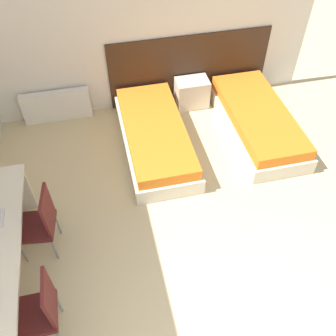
% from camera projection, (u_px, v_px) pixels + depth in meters
% --- Properties ---
extents(wall_back, '(5.43, 0.05, 2.70)m').
position_uv_depth(wall_back, '(135.00, 25.00, 5.24)').
color(wall_back, silver).
rests_on(wall_back, ground_plane).
extents(headboard_panel, '(2.56, 0.03, 1.12)m').
position_uv_depth(headboard_panel, '(189.00, 68.00, 5.92)').
color(headboard_panel, '#382316').
rests_on(headboard_panel, ground_plane).
extents(bed_near_window, '(0.90, 2.04, 0.40)m').
position_uv_depth(bed_near_window, '(155.00, 137.00, 5.37)').
color(bed_near_window, beige).
rests_on(bed_near_window, ground_plane).
extents(bed_near_door, '(0.90, 2.04, 0.40)m').
position_uv_depth(bed_near_door, '(257.00, 121.00, 5.61)').
color(bed_near_door, beige).
rests_on(bed_near_door, ground_plane).
extents(nightstand, '(0.52, 0.34, 0.47)m').
position_uv_depth(nightstand, '(192.00, 93.00, 6.02)').
color(nightstand, beige).
rests_on(nightstand, ground_plane).
extents(radiator, '(1.03, 0.12, 0.50)m').
position_uv_depth(radiator, '(57.00, 106.00, 5.77)').
color(radiator, silver).
rests_on(radiator, ground_plane).
extents(chair_near_laptop, '(0.45, 0.45, 0.93)m').
position_uv_depth(chair_near_laptop, '(40.00, 222.00, 4.01)').
color(chair_near_laptop, '#511919').
rests_on(chair_near_laptop, ground_plane).
extents(chair_near_notebook, '(0.40, 0.40, 0.93)m').
position_uv_depth(chair_near_notebook, '(40.00, 310.00, 3.36)').
color(chair_near_notebook, '#511919').
rests_on(chair_near_notebook, ground_plane).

